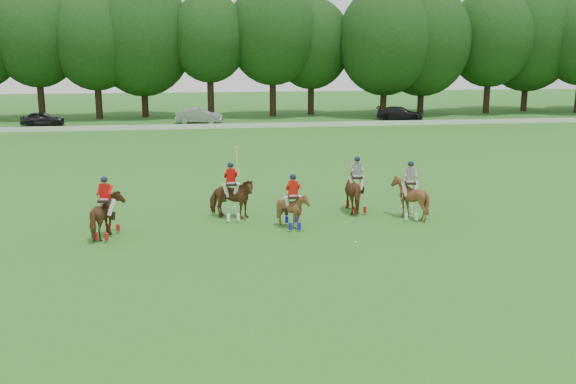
{
  "coord_description": "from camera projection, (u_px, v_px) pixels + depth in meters",
  "views": [
    {
      "loc": [
        -2.15,
        -20.86,
        7.03
      ],
      "look_at": [
        1.63,
        4.2,
        1.4
      ],
      "focal_mm": 40.0,
      "sensor_mm": 36.0,
      "label": 1
    }
  ],
  "objects": [
    {
      "name": "car_left",
      "position": [
        43.0,
        119.0,
        60.52
      ],
      "size": [
        4.04,
        1.78,
        1.35
      ],
      "primitive_type": "imported",
      "rotation": [
        0.0,
        0.0,
        1.62
      ],
      "color": "black",
      "rests_on": "ground"
    },
    {
      "name": "boundary_rail",
      "position": [
        215.0,
        126.0,
        58.61
      ],
      "size": [
        120.0,
        0.1,
        0.44
      ],
      "primitive_type": "cube",
      "color": "white",
      "rests_on": "ground"
    },
    {
      "name": "polo_ball",
      "position": [
        356.0,
        242.0,
        23.81
      ],
      "size": [
        0.09,
        0.09,
        0.09
      ],
      "primitive_type": "sphere",
      "color": "white",
      "rests_on": "ground"
    },
    {
      "name": "polo_stripe_a",
      "position": [
        356.0,
        191.0,
        28.35
      ],
      "size": [
        1.32,
        2.14,
        2.48
      ],
      "color": "#553316",
      "rests_on": "ground"
    },
    {
      "name": "polo_red_a",
      "position": [
        106.0,
        216.0,
        24.37
      ],
      "size": [
        1.37,
        2.16,
        2.38
      ],
      "color": "#553316",
      "rests_on": "ground"
    },
    {
      "name": "car_right",
      "position": [
        400.0,
        113.0,
        65.62
      ],
      "size": [
        5.09,
        3.59,
        1.37
      ],
      "primitive_type": "imported",
      "rotation": [
        0.0,
        0.0,
        1.17
      ],
      "color": "black",
      "rests_on": "ground"
    },
    {
      "name": "ground",
      "position": [
        259.0,
        260.0,
        21.97
      ],
      "size": [
        180.0,
        180.0,
        0.0
      ],
      "primitive_type": "plane",
      "color": "#24621C",
      "rests_on": "ground"
    },
    {
      "name": "car_mid",
      "position": [
        199.0,
        116.0,
        62.64
      ],
      "size": [
        4.69,
        2.31,
        1.48
      ],
      "primitive_type": "imported",
      "rotation": [
        0.0,
        0.0,
        1.4
      ],
      "color": "#95969A",
      "rests_on": "ground"
    },
    {
      "name": "polo_red_b",
      "position": [
        231.0,
        198.0,
        27.12
      ],
      "size": [
        1.81,
        1.58,
        2.97
      ],
      "color": "#553316",
      "rests_on": "ground"
    },
    {
      "name": "tree_line",
      "position": [
        212.0,
        38.0,
        66.61
      ],
      "size": [
        117.98,
        14.32,
        14.75
      ],
      "color": "black",
      "rests_on": "ground"
    },
    {
      "name": "polo_red_c",
      "position": [
        293.0,
        209.0,
        25.71
      ],
      "size": [
        1.24,
        1.38,
        2.21
      ],
      "color": "#553316",
      "rests_on": "ground"
    },
    {
      "name": "polo_stripe_b",
      "position": [
        409.0,
        197.0,
        27.26
      ],
      "size": [
        1.68,
        1.82,
        2.46
      ],
      "color": "#553316",
      "rests_on": "ground"
    }
  ]
}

